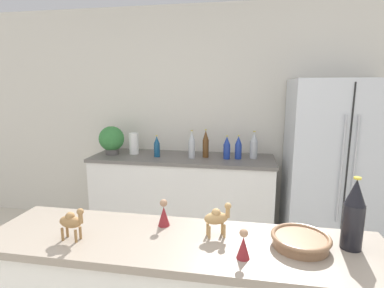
# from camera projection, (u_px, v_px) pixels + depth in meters

# --- Properties ---
(wall_back) EXTENTS (8.00, 0.06, 2.55)m
(wall_back) POSITION_uv_depth(u_px,v_px,m) (216.00, 120.00, 3.46)
(wall_back) COLOR silver
(wall_back) RESTS_ON ground_plane
(back_counter) EXTENTS (1.98, 0.63, 0.91)m
(back_counter) POSITION_uv_depth(u_px,v_px,m) (182.00, 196.00, 3.35)
(back_counter) COLOR white
(back_counter) RESTS_ON ground_plane
(refrigerator) EXTENTS (0.90, 0.74, 1.73)m
(refrigerator) POSITION_uv_depth(u_px,v_px,m) (334.00, 169.00, 2.94)
(refrigerator) COLOR silver
(refrigerator) RESTS_ON ground_plane
(potted_plant) EXTENTS (0.28, 0.28, 0.32)m
(potted_plant) POSITION_uv_depth(u_px,v_px,m) (112.00, 139.00, 3.35)
(potted_plant) COLOR #595451
(potted_plant) RESTS_ON back_counter
(paper_towel_roll) EXTENTS (0.11, 0.11, 0.24)m
(paper_towel_roll) POSITION_uv_depth(u_px,v_px,m) (134.00, 144.00, 3.38)
(paper_towel_roll) COLOR white
(paper_towel_roll) RESTS_ON back_counter
(back_bottle_0) EXTENTS (0.07, 0.07, 0.25)m
(back_bottle_0) POSITION_uv_depth(u_px,v_px,m) (238.00, 148.00, 3.14)
(back_bottle_0) COLOR navy
(back_bottle_0) RESTS_ON back_counter
(back_bottle_1) EXTENTS (0.06, 0.06, 0.24)m
(back_bottle_1) POSITION_uv_depth(u_px,v_px,m) (157.00, 147.00, 3.24)
(back_bottle_1) COLOR navy
(back_bottle_1) RESTS_ON back_counter
(back_bottle_2) EXTENTS (0.07, 0.07, 0.25)m
(back_bottle_2) POSITION_uv_depth(u_px,v_px,m) (227.00, 148.00, 3.14)
(back_bottle_2) COLOR navy
(back_bottle_2) RESTS_ON back_counter
(back_bottle_3) EXTENTS (0.08, 0.08, 0.29)m
(back_bottle_3) POSITION_uv_depth(u_px,v_px,m) (254.00, 145.00, 3.16)
(back_bottle_3) COLOR #B2B7BC
(back_bottle_3) RESTS_ON back_counter
(back_bottle_4) EXTENTS (0.07, 0.07, 0.30)m
(back_bottle_4) POSITION_uv_depth(u_px,v_px,m) (192.00, 145.00, 3.17)
(back_bottle_4) COLOR #B2B7BC
(back_bottle_4) RESTS_ON back_counter
(back_bottle_5) EXTENTS (0.07, 0.07, 0.30)m
(back_bottle_5) POSITION_uv_depth(u_px,v_px,m) (206.00, 144.00, 3.21)
(back_bottle_5) COLOR brown
(back_bottle_5) RESTS_ON back_counter
(wine_bottle) EXTENTS (0.08, 0.08, 0.31)m
(wine_bottle) POSITION_uv_depth(u_px,v_px,m) (354.00, 215.00, 1.22)
(wine_bottle) COLOR black
(wine_bottle) RESTS_ON bar_counter
(fruit_bowl) EXTENTS (0.24, 0.24, 0.05)m
(fruit_bowl) POSITION_uv_depth(u_px,v_px,m) (300.00, 240.00, 1.25)
(fruit_bowl) COLOR #8C6647
(fruit_bowl) RESTS_ON bar_counter
(camel_figurine) EXTENTS (0.13, 0.09, 0.15)m
(camel_figurine) POSITION_uv_depth(u_px,v_px,m) (217.00, 217.00, 1.33)
(camel_figurine) COLOR tan
(camel_figurine) RESTS_ON bar_counter
(camel_figurine_second) EXTENTS (0.12, 0.06, 0.15)m
(camel_figurine_second) POSITION_uv_depth(u_px,v_px,m) (71.00, 221.00, 1.30)
(camel_figurine_second) COLOR olive
(camel_figurine_second) RESTS_ON bar_counter
(wise_man_figurine_crimson) EXTENTS (0.06, 0.06, 0.13)m
(wise_man_figurine_crimson) POSITION_uv_depth(u_px,v_px,m) (164.00, 214.00, 1.44)
(wise_man_figurine_crimson) COLOR maroon
(wise_man_figurine_crimson) RESTS_ON bar_counter
(wise_man_figurine_purple) EXTENTS (0.05, 0.05, 0.12)m
(wise_man_figurine_purple) POSITION_uv_depth(u_px,v_px,m) (243.00, 246.00, 1.16)
(wise_man_figurine_purple) COLOR maroon
(wise_man_figurine_purple) RESTS_ON bar_counter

